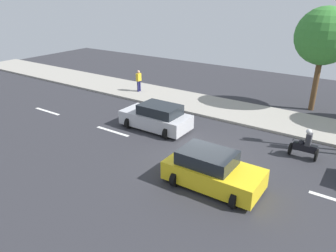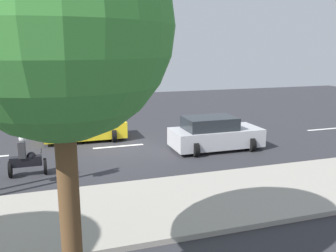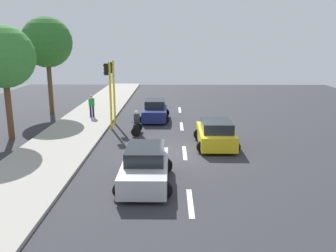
% 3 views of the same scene
% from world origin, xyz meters
% --- Properties ---
extents(ground_plane, '(40.00, 60.00, 0.10)m').
position_xyz_m(ground_plane, '(0.00, 0.00, -0.05)').
color(ground_plane, '#2D2D33').
extents(sidewalk, '(4.00, 60.00, 0.15)m').
position_xyz_m(sidewalk, '(7.00, 0.00, 0.07)').
color(sidewalk, '#9E998E').
rests_on(sidewalk, ground).
extents(lane_stripe_far_north, '(0.20, 2.40, 0.01)m').
position_xyz_m(lane_stripe_far_north, '(0.00, -12.00, 0.01)').
color(lane_stripe_far_north, white).
rests_on(lane_stripe_far_north, ground).
extents(lane_stripe_north, '(0.20, 2.40, 0.01)m').
position_xyz_m(lane_stripe_north, '(0.00, -6.00, 0.01)').
color(lane_stripe_north, white).
rests_on(lane_stripe_north, ground).
extents(lane_stripe_mid, '(0.20, 2.40, 0.01)m').
position_xyz_m(lane_stripe_mid, '(0.00, 0.00, 0.01)').
color(lane_stripe_mid, white).
rests_on(lane_stripe_mid, ground).
extents(lane_stripe_south, '(0.20, 2.40, 0.01)m').
position_xyz_m(lane_stripe_south, '(0.00, 6.00, 0.01)').
color(lane_stripe_south, white).
rests_on(lane_stripe_south, ground).
extents(car_dark_blue, '(2.14, 3.81, 1.52)m').
position_xyz_m(car_dark_blue, '(1.94, -8.02, 0.71)').
color(car_dark_blue, navy).
rests_on(car_dark_blue, ground).
extents(car_silver, '(2.28, 4.12, 1.52)m').
position_xyz_m(car_silver, '(1.79, 4.13, 0.71)').
color(car_silver, '#B7B7BC').
rests_on(car_silver, ground).
extents(car_yellow_cab, '(2.34, 3.97, 1.52)m').
position_xyz_m(car_yellow_cab, '(-1.79, -1.29, 0.71)').
color(car_yellow_cab, yellow).
rests_on(car_yellow_cab, ground).
extents(motorcycle, '(0.60, 1.30, 1.53)m').
position_xyz_m(motorcycle, '(2.92, -3.89, 0.64)').
color(motorcycle, black).
rests_on(motorcycle, ground).
extents(pedestrian_near_signal, '(0.40, 0.24, 1.69)m').
position_xyz_m(pedestrian_near_signal, '(6.75, -8.36, 1.06)').
color(pedestrian_near_signal, '#1E1E4C').
rests_on(pedestrian_near_signal, sidewalk).
extents(traffic_light_corner, '(0.49, 0.24, 4.50)m').
position_xyz_m(traffic_light_corner, '(4.85, -5.22, 2.93)').
color(traffic_light_corner, yellow).
rests_on(traffic_light_corner, ground).
extents(traffic_light_midblock, '(0.49, 0.24, 4.50)m').
position_xyz_m(traffic_light_midblock, '(4.85, -6.73, 2.93)').
color(traffic_light_midblock, yellow).
rests_on(traffic_light_midblock, ground).
extents(street_tree_north, '(3.94, 3.94, 7.66)m').
position_xyz_m(street_tree_north, '(10.51, -10.44, 5.66)').
color(street_tree_north, brown).
rests_on(street_tree_north, ground).
extents(street_tree_south, '(3.62, 3.62, 6.73)m').
position_xyz_m(street_tree_south, '(10.42, -2.69, 4.89)').
color(street_tree_south, brown).
rests_on(street_tree_south, ground).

